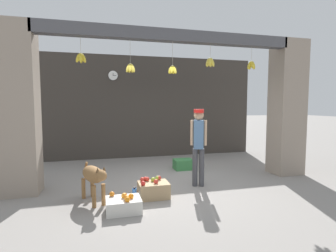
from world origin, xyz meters
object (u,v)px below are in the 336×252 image
object	(u,v)px
fruit_crate_oranges	(124,205)
wall_clock	(113,75)
produce_box_green	(183,164)
water_bottle	(134,195)
shopkeeper	(199,141)
fruit_crate_apples	(153,189)
dog	(94,176)

from	to	relation	value
fruit_crate_oranges	wall_clock	bearing A→B (deg)	88.87
produce_box_green	water_bottle	distance (m)	2.55
fruit_crate_oranges	wall_clock	distance (m)	4.93
fruit_crate_oranges	wall_clock	world-z (taller)	wall_clock
produce_box_green	fruit_crate_oranges	bearing A→B (deg)	-126.74
wall_clock	shopkeeper	bearing A→B (deg)	-64.61
shopkeeper	produce_box_green	size ratio (longest dim) A/B	3.36
shopkeeper	produce_box_green	xyz separation A→B (m)	(0.13, 1.45, -0.83)
fruit_crate_oranges	fruit_crate_apples	bearing A→B (deg)	41.34
dog	fruit_crate_apples	xyz separation A→B (m)	(1.06, -0.01, -0.33)
fruit_crate_apples	produce_box_green	size ratio (longest dim) A/B	1.14
shopkeeper	fruit_crate_apples	bearing A→B (deg)	41.47
water_bottle	produce_box_green	bearing A→B (deg)	52.19
dog	fruit_crate_apples	distance (m)	1.11
dog	water_bottle	xyz separation A→B (m)	(0.69, -0.16, -0.35)
dog	wall_clock	bearing A→B (deg)	149.86
shopkeeper	wall_clock	xyz separation A→B (m)	(-1.57, 3.30, 1.66)
shopkeeper	wall_clock	bearing A→B (deg)	-44.99
produce_box_green	wall_clock	world-z (taller)	wall_clock
dog	water_bottle	distance (m)	0.79
shopkeeper	wall_clock	distance (m)	4.02
fruit_crate_apples	wall_clock	bearing A→B (deg)	97.83
fruit_crate_apples	produce_box_green	xyz separation A→B (m)	(1.19, 1.87, -0.02)
fruit_crate_oranges	water_bottle	size ratio (longest dim) A/B	2.06
shopkeeper	water_bottle	world-z (taller)	shopkeeper
shopkeeper	fruit_crate_oranges	xyz separation A→B (m)	(-1.65, -0.95, -0.84)
shopkeeper	fruit_crate_oranges	bearing A→B (deg)	49.47
fruit_crate_apples	water_bottle	bearing A→B (deg)	-158.77
shopkeeper	water_bottle	bearing A→B (deg)	41.31
shopkeeper	wall_clock	size ratio (longest dim) A/B	5.33
dog	water_bottle	world-z (taller)	dog
fruit_crate_oranges	fruit_crate_apples	xyz separation A→B (m)	(0.60, 0.52, 0.04)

